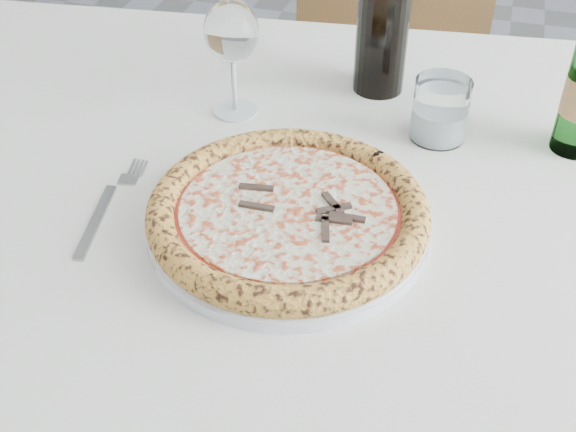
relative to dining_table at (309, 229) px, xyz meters
name	(u,v)px	position (x,y,z in m)	size (l,w,h in m)	color
dining_table	(309,229)	(0.00, 0.00, 0.00)	(1.69, 1.10, 0.76)	brown
chair_far	(383,72)	(-0.02, 0.74, -0.14)	(0.45, 0.45, 0.93)	brown
plate	(288,224)	(0.00, -0.10, 0.09)	(0.32, 0.32, 0.02)	white
pizza	(288,212)	(0.00, -0.10, 0.11)	(0.32, 0.32, 0.03)	#E4C24F
fork	(107,207)	(-0.22, -0.12, 0.08)	(0.04, 0.19, 0.00)	#959595
wine_glass	(232,35)	(-0.14, 0.13, 0.20)	(0.07, 0.07, 0.16)	silver
tumbler	(440,113)	(0.14, 0.14, 0.11)	(0.07, 0.07, 0.08)	white
wine_bottle	(385,5)	(0.04, 0.25, 0.21)	(0.07, 0.07, 0.30)	black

